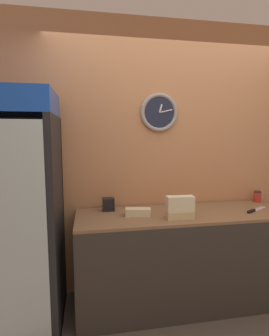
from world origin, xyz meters
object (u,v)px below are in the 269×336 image
beverage_cooler (12,201)px  condiment_jar (257,197)px  sandwich_stack_bottom (180,215)px  chefs_knife (254,210)px  napkin_dispenser (108,204)px  sandwich_flat_left (138,212)px  sandwich_stack_middle (180,208)px  sandwich_stack_top (180,200)px

beverage_cooler → condiment_jar: (2.38, 0.23, -0.11)m
beverage_cooler → sandwich_stack_bottom: bearing=-7.0°
sandwich_stack_bottom → condiment_jar: bearing=21.5°
beverage_cooler → chefs_knife: (2.14, -0.08, -0.17)m
chefs_knife → napkin_dispenser: size_ratio=2.51×
sandwich_flat_left → condiment_jar: condiment_jar is taller
sandwich_stack_middle → condiment_jar: sandwich_stack_middle is taller
sandwich_stack_top → condiment_jar: 1.09m
sandwich_stack_middle → chefs_knife: size_ratio=0.78×
chefs_knife → napkin_dispenser: bearing=169.0°
sandwich_stack_top → condiment_jar: (1.01, 0.40, -0.11)m
beverage_cooler → sandwich_stack_top: size_ratio=8.17×
beverage_cooler → sandwich_stack_top: 1.39m
beverage_cooler → sandwich_stack_bottom: size_ratio=8.19×
sandwich_stack_bottom → sandwich_stack_top: (0.00, 0.00, 0.13)m
sandwich_stack_top → condiment_jar: bearing=21.5°
sandwich_flat_left → napkin_dispenser: 0.33m
sandwich_stack_bottom → sandwich_flat_left: (-0.34, 0.14, 0.00)m
condiment_jar → sandwich_stack_bottom: bearing=-158.5°
sandwich_stack_bottom → napkin_dispenser: size_ratio=1.95×
condiment_jar → napkin_dispenser: size_ratio=1.00×
beverage_cooler → sandwich_flat_left: beverage_cooler is taller
beverage_cooler → sandwich_stack_bottom: beverage_cooler is taller
sandwich_flat_left → condiment_jar: (1.34, 0.26, 0.02)m
napkin_dispenser → beverage_cooler: bearing=-166.9°
sandwich_stack_middle → napkin_dispenser: size_ratio=1.97×
chefs_knife → condiment_jar: condiment_jar is taller
beverage_cooler → sandwich_flat_left: size_ratio=8.23×
sandwich_stack_middle → sandwich_stack_top: bearing=0.0°
beverage_cooler → sandwich_stack_middle: bearing=-7.0°
sandwich_flat_left → chefs_knife: (1.10, -0.05, -0.03)m
sandwich_flat_left → chefs_knife: sandwich_flat_left is taller
sandwich_stack_top → sandwich_stack_bottom: bearing=0.0°
condiment_jar → sandwich_stack_top: bearing=-158.5°
sandwich_stack_bottom → chefs_knife: (0.76, 0.09, -0.02)m
sandwich_stack_bottom → condiment_jar: size_ratio=1.95×
napkin_dispenser → sandwich_stack_top: bearing=-31.5°
sandwich_stack_middle → chefs_knife: bearing=7.1°
condiment_jar → sandwich_stack_middle: bearing=-158.5°
beverage_cooler → napkin_dispenser: bearing=13.1°
sandwich_stack_middle → sandwich_flat_left: bearing=157.2°
napkin_dispenser → condiment_jar: bearing=1.5°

